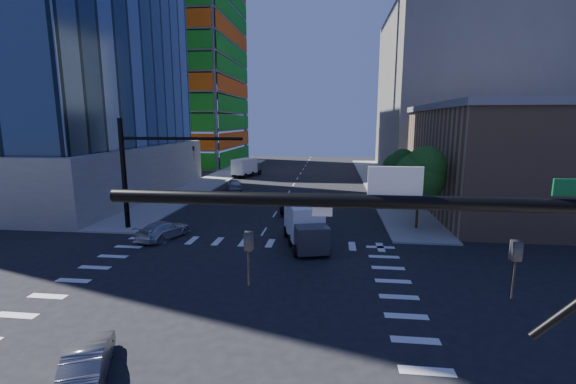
# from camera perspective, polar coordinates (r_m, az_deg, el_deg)

# --- Properties ---
(ground) EXTENTS (160.00, 160.00, 0.00)m
(ground) POSITION_cam_1_polar(r_m,az_deg,el_deg) (20.78, -9.61, -15.05)
(ground) COLOR black
(ground) RESTS_ON ground
(road_markings) EXTENTS (20.00, 20.00, 0.01)m
(road_markings) POSITION_cam_1_polar(r_m,az_deg,el_deg) (20.77, -9.61, -15.04)
(road_markings) COLOR silver
(road_markings) RESTS_ON ground
(sidewalk_ne) EXTENTS (5.00, 60.00, 0.15)m
(sidewalk_ne) POSITION_cam_1_polar(r_m,az_deg,el_deg) (59.06, 13.40, 1.55)
(sidewalk_ne) COLOR gray
(sidewalk_ne) RESTS_ON ground
(sidewalk_nw) EXTENTS (5.00, 60.00, 0.15)m
(sidewalk_nw) POSITION_cam_1_polar(r_m,az_deg,el_deg) (61.32, -10.49, 1.98)
(sidewalk_nw) COLOR gray
(sidewalk_nw) RESTS_ON ground
(construction_building) EXTENTS (25.16, 34.50, 70.60)m
(construction_building) POSITION_cam_1_polar(r_m,az_deg,el_deg) (87.82, -16.54, 20.32)
(construction_building) COLOR gray
(construction_building) RESTS_ON ground
(commercial_building) EXTENTS (20.50, 22.50, 10.60)m
(commercial_building) POSITION_cam_1_polar(r_m,az_deg,el_deg) (44.64, 32.65, 4.19)
(commercial_building) COLOR #997958
(commercial_building) RESTS_ON ground
(bg_building_ne) EXTENTS (24.00, 30.00, 28.00)m
(bg_building_ne) POSITION_cam_1_polar(r_m,az_deg,el_deg) (76.26, 23.69, 13.41)
(bg_building_ne) COLOR slate
(bg_building_ne) RESTS_ON ground
(signal_mast_nw) EXTENTS (10.20, 0.40, 9.00)m
(signal_mast_nw) POSITION_cam_1_polar(r_m,az_deg,el_deg) (33.45, -20.99, 3.91)
(signal_mast_nw) COLOR black
(signal_mast_nw) RESTS_ON sidewalk_nw
(tree_south) EXTENTS (4.16, 4.16, 6.82)m
(tree_south) POSITION_cam_1_polar(r_m,az_deg,el_deg) (32.94, 19.15, 2.52)
(tree_south) COLOR #382316
(tree_south) RESTS_ON sidewalk_ne
(tree_north) EXTENTS (3.54, 3.52, 5.78)m
(tree_north) POSITION_cam_1_polar(r_m,az_deg,el_deg) (44.77, 16.22, 3.73)
(tree_north) COLOR #382316
(tree_north) RESTS_ON sidewalk_ne
(car_nb_far) EXTENTS (3.51, 5.96, 1.56)m
(car_nb_far) POSITION_cam_1_polar(r_m,az_deg,el_deg) (38.19, 1.52, -1.84)
(car_nb_far) COLOR black
(car_nb_far) RESTS_ON ground
(car_sb_near) EXTENTS (3.31, 5.00, 1.34)m
(car_sb_near) POSITION_cam_1_polar(r_m,az_deg,el_deg) (31.19, -17.93, -5.37)
(car_sb_near) COLOR silver
(car_sb_near) RESTS_ON ground
(car_sb_mid) EXTENTS (2.97, 4.66, 1.48)m
(car_sb_mid) POSITION_cam_1_polar(r_m,az_deg,el_deg) (50.78, -7.95, 1.09)
(car_sb_mid) COLOR #A8ABB0
(car_sb_mid) RESTS_ON ground
(car_sb_cross) EXTENTS (2.70, 3.97, 1.24)m
(car_sb_cross) POSITION_cam_1_polar(r_m,az_deg,el_deg) (16.34, -27.53, -21.23)
(car_sb_cross) COLOR #57585D
(car_sb_cross) RESTS_ON ground
(box_truck_near) EXTENTS (3.82, 6.15, 3.00)m
(box_truck_near) POSITION_cam_1_polar(r_m,az_deg,el_deg) (27.76, 2.63, -5.39)
(box_truck_near) COLOR black
(box_truck_near) RESTS_ON ground
(box_truck_far) EXTENTS (4.08, 6.06, 2.93)m
(box_truck_far) POSITION_cam_1_polar(r_m,az_deg,el_deg) (63.69, -6.02, 3.52)
(box_truck_far) COLOR black
(box_truck_far) RESTS_ON ground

